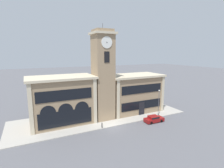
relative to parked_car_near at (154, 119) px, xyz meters
The scene contains 8 objects.
ground_plane 8.97m from the parked_car_near, 169.92° to the left, with size 300.00×300.00×0.00m, color #56565B.
sidewalk_kerb 11.64m from the parked_car_near, 139.24° to the left, with size 38.96×12.05×0.15m.
clock_tower 14.19m from the parked_car_near, 143.23° to the left, with size 4.70×4.70×20.47m.
town_hall_left_wing 19.64m from the parked_car_near, 155.14° to the left, with size 13.30×7.73×9.85m.
town_hall_right_wing 8.98m from the parked_car_near, 89.41° to the left, with size 13.88×7.73×9.24m.
parked_car_near is the anchor object (origin of this frame).
street_lamp 4.99m from the parked_car_near, 35.00° to the left, with size 0.36×0.36×6.20m.
bollard 11.28m from the parked_car_near, behind, with size 0.18×0.18×1.06m.
Camera 1 is at (-14.65, -29.16, 14.57)m, focal length 28.00 mm.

